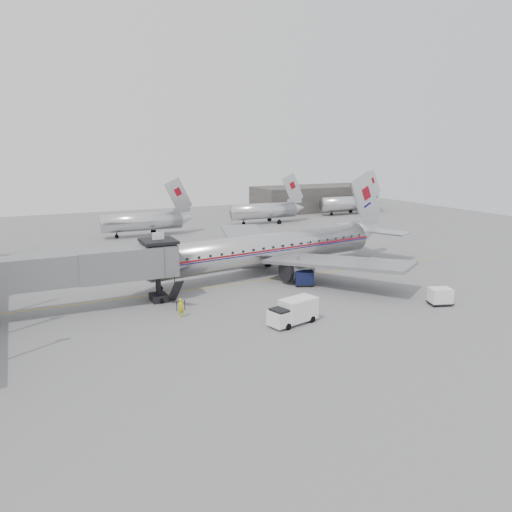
# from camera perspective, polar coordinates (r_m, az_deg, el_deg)

# --- Properties ---
(ground) EXTENTS (160.00, 160.00, 0.00)m
(ground) POSITION_cam_1_polar(r_m,az_deg,el_deg) (52.52, -0.12, -4.87)
(ground) COLOR slate
(ground) RESTS_ON ground
(hangar) EXTENTS (30.00, 12.00, 6.00)m
(hangar) POSITION_cam_1_polar(r_m,az_deg,el_deg) (125.20, 6.65, 6.58)
(hangar) COLOR #3C3936
(hangar) RESTS_ON ground
(apron_line) EXTENTS (60.00, 0.15, 0.01)m
(apron_line) POSITION_cam_1_polar(r_m,az_deg,el_deg) (58.96, -0.01, -2.92)
(apron_line) COLOR gold
(apron_line) RESTS_ON ground
(jet_bridge) EXTENTS (21.00, 6.20, 7.10)m
(jet_bridge) POSITION_cam_1_polar(r_m,az_deg,el_deg) (50.46, -19.34, -1.39)
(jet_bridge) COLOR slate
(jet_bridge) RESTS_ON ground
(distant_aircraft_near) EXTENTS (16.39, 3.20, 10.26)m
(distant_aircraft_near) POSITION_cam_1_polar(r_m,az_deg,el_deg) (90.38, -12.78, 3.94)
(distant_aircraft_near) COLOR silver
(distant_aircraft_near) RESTS_ON ground
(distant_aircraft_mid) EXTENTS (16.39, 3.20, 10.26)m
(distant_aircraft_mid) POSITION_cam_1_polar(r_m,az_deg,el_deg) (102.91, 0.97, 5.25)
(distant_aircraft_mid) COLOR silver
(distant_aircraft_mid) RESTS_ON ground
(distant_aircraft_far) EXTENTS (16.39, 3.20, 10.26)m
(distant_aircraft_far) POSITION_cam_1_polar(r_m,az_deg,el_deg) (118.81, 10.55, 6.01)
(distant_aircraft_far) COLOR silver
(distant_aircraft_far) RESTS_ON ground
(airliner) EXTENTS (38.88, 35.78, 12.35)m
(airliner) POSITION_cam_1_polar(r_m,az_deg,el_deg) (62.59, 1.87, 0.90)
(airliner) COLOR silver
(airliner) RESTS_ON ground
(service_van) EXTENTS (5.08, 2.93, 2.25)m
(service_van) POSITION_cam_1_polar(r_m,az_deg,el_deg) (45.04, 4.30, -6.31)
(service_van) COLOR white
(service_van) RESTS_ON ground
(baggage_cart_navy) EXTENTS (2.63, 2.36, 1.69)m
(baggage_cart_navy) POSITION_cam_1_polar(r_m,az_deg,el_deg) (57.27, 5.53, -2.52)
(baggage_cart_navy) COLOR #0D1336
(baggage_cart_navy) RESTS_ON ground
(baggage_cart_white) EXTENTS (2.59, 2.25, 1.72)m
(baggage_cart_white) POSITION_cam_1_polar(r_m,az_deg,el_deg) (53.53, 20.31, -4.31)
(baggage_cart_white) COLOR white
(baggage_cart_white) RESTS_ON ground
(ramp_worker) EXTENTS (0.75, 0.58, 1.82)m
(ramp_worker) POSITION_cam_1_polar(r_m,az_deg,el_deg) (47.23, -8.55, -5.86)
(ramp_worker) COLOR #C7CD18
(ramp_worker) RESTS_ON ground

